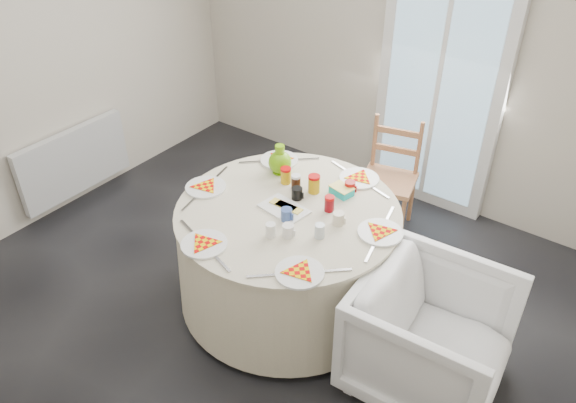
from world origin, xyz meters
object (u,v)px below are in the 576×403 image
Objects in this scene: radiator at (74,161)px; wooden_chair at (389,177)px; armchair at (431,334)px; table at (288,255)px; green_pitcher at (280,155)px.

wooden_chair is at bearing 27.83° from radiator.
wooden_chair is 1.11× the size of armchair.
table is 0.66m from green_pitcher.
armchair is (0.90, -1.19, -0.08)m from wooden_chair.
green_pitcher reaches higher than armchair.
wooden_chair is at bearing 33.75° from armchair.
armchair reaches higher than table.
radiator is 3.16m from armchair.
radiator is at bearing 168.39° from green_pitcher.
green_pitcher is at bearing -133.04° from wooden_chair.
table is at bearing 81.82° from armchair.
wooden_chair is 0.98m from green_pitcher.
table is (2.12, 0.09, -0.01)m from radiator.
armchair is (3.16, 0.01, 0.01)m from radiator.
table is at bearing -71.01° from green_pitcher.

